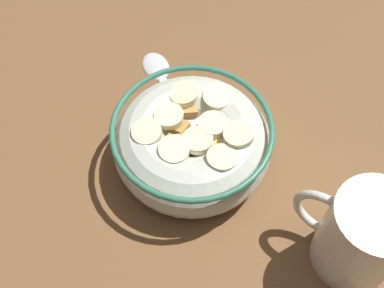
{
  "coord_description": "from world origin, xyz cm",
  "views": [
    {
      "loc": [
        -15.67,
        23.26,
        47.17
      ],
      "look_at": [
        0.0,
        0.0,
        3.0
      ],
      "focal_mm": 47.1,
      "sensor_mm": 36.0,
      "label": 1
    }
  ],
  "objects": [
    {
      "name": "spoon",
      "position": [
        9.71,
        -7.57,
        0.35
      ],
      "size": [
        13.18,
        9.73,
        0.8
      ],
      "color": "silver",
      "rests_on": "ground_plane"
    },
    {
      "name": "cereal_bowl",
      "position": [
        -0.01,
        -0.01,
        3.41
      ],
      "size": [
        16.5,
        16.5,
        6.86
      ],
      "color": "beige",
      "rests_on": "ground_plane"
    },
    {
      "name": "ground_plane",
      "position": [
        0.0,
        0.0,
        -1.0
      ],
      "size": [
        127.94,
        127.94,
        2.0
      ],
      "primitive_type": "cube",
      "color": "brown"
    },
    {
      "name": "coffee_mug",
      "position": [
        -18.6,
        0.63,
        4.96
      ],
      "size": [
        10.7,
        7.53,
        9.92
      ],
      "color": "white",
      "rests_on": "ground_plane"
    }
  ]
}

